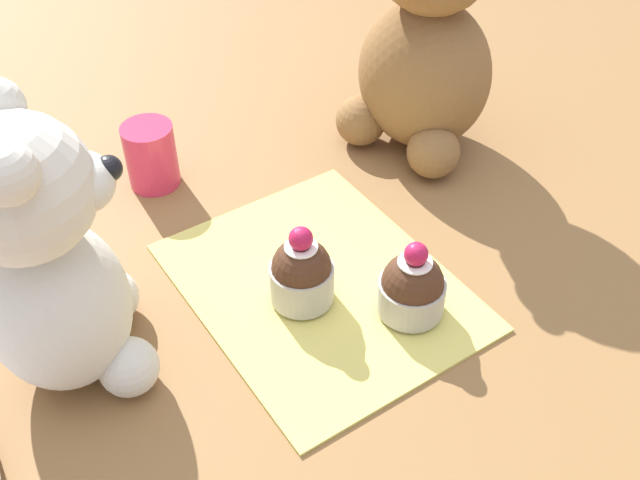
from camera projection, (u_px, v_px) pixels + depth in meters
name	position (u px, v px, depth m)	size (l,w,h in m)	color
ground_plane	(320.00, 287.00, 0.65)	(4.00, 4.00, 0.00)	olive
knitted_placemat	(320.00, 285.00, 0.65)	(0.26, 0.21, 0.01)	#E0D166
teddy_bear_cream	(49.00, 263.00, 0.52)	(0.14, 0.13, 0.23)	silver
teddy_bear_tan	(426.00, 35.00, 0.73)	(0.17, 0.16, 0.27)	olive
cupcake_near_cream_bear	(302.00, 273.00, 0.61)	(0.05, 0.05, 0.08)	#B2ADA3
cupcake_near_tan_bear	(412.00, 287.00, 0.61)	(0.06, 0.06, 0.07)	#B2ADA3
juice_glass	(151.00, 155.00, 0.74)	(0.05, 0.05, 0.07)	#DB3356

